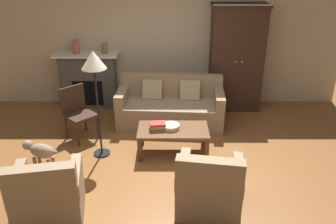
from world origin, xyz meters
The scene contains 15 objects.
ground_plane centered at (0.00, 0.00, 0.00)m, with size 9.60×9.60×0.00m, color brown.
back_wall centered at (0.00, 2.55, 1.40)m, with size 7.20×0.10×2.80m, color beige.
fireplace centered at (-1.55, 2.30, 0.57)m, with size 1.26×0.48×1.12m.
armoire centered at (1.40, 2.22, 1.04)m, with size 1.06×0.57×2.07m.
couch centered at (0.11, 1.48, 0.32)m, with size 1.97×0.98×0.86m.
coffee_table centered at (0.14, 0.41, 0.37)m, with size 1.10×0.60×0.42m.
fruit_bowl centered at (0.10, 0.43, 0.45)m, with size 0.28×0.28×0.07m, color beige.
book_stack centered at (-0.09, 0.40, 0.48)m, with size 0.26×0.20×0.11m.
mantel_vase_terracotta centered at (-1.73, 2.28, 1.25)m, with size 0.13×0.13×0.26m, color #A86042.
mantel_vase_bronze centered at (-1.17, 2.28, 1.22)m, with size 0.12×0.12×0.20m, color olive.
armchair_near_left centered at (-1.34, -1.09, 0.32)m, with size 0.89×0.89×0.88m.
armchair_near_right centered at (0.57, -0.94, 0.32)m, with size 0.88×0.88×0.88m.
side_chair_wooden centered at (-1.47, 0.95, 0.51)m, with size 0.62×0.62×0.90m.
floor_lamp centered at (-0.99, 0.36, 1.45)m, with size 0.36×0.36×1.68m.
dog centered at (-1.83, 0.04, 0.25)m, with size 0.55×0.31×0.39m.
Camera 1 is at (0.06, -4.39, 2.92)m, focal length 37.08 mm.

